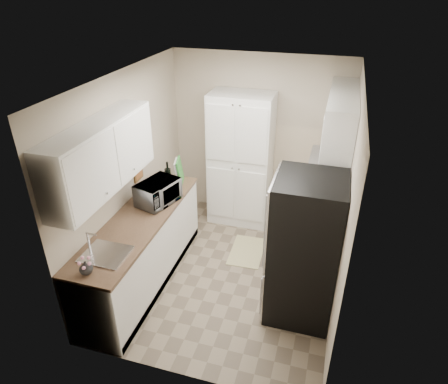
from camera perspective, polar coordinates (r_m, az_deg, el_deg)
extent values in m
plane|color=#7A6B56|center=(5.34, 0.74, -11.29)|extent=(3.20, 3.20, 0.00)
cube|color=#BCAF98|center=(6.04, 4.96, 7.54)|extent=(2.60, 0.04, 2.50)
cube|color=#BCAF98|center=(3.38, -6.66, -11.90)|extent=(2.60, 0.04, 2.50)
cube|color=#BCAF98|center=(5.09, -13.41, 2.54)|extent=(0.04, 3.20, 2.50)
cube|color=#BCAF98|center=(4.50, 16.98, -1.65)|extent=(0.04, 3.20, 2.50)
cube|color=white|center=(4.18, 0.96, 15.85)|extent=(2.60, 3.20, 0.04)
cube|color=white|center=(4.19, -17.09, 4.93)|extent=(0.33, 1.60, 0.70)
cube|color=white|center=(4.99, 16.31, 9.61)|extent=(0.33, 1.55, 0.58)
cube|color=#99999E|center=(4.73, 14.79, 3.88)|extent=(0.45, 0.76, 0.13)
cube|color=#B7B7BC|center=(4.29, -16.54, -8.53)|extent=(0.45, 0.40, 0.02)
cube|color=brown|center=(5.27, -12.16, 2.78)|extent=(0.02, 0.22, 0.22)
cube|color=white|center=(5.92, 2.39, 4.54)|extent=(0.90, 0.55, 2.00)
cube|color=white|center=(5.06, -11.57, -8.24)|extent=(0.60, 2.30, 0.88)
cube|color=brown|center=(4.80, -12.10, -3.86)|extent=(0.63, 2.33, 0.04)
cube|color=white|center=(5.94, 13.19, -2.33)|extent=(0.60, 0.80, 0.88)
cube|color=brown|center=(5.72, 13.70, 1.61)|extent=(0.63, 0.83, 0.04)
cube|color=#B7B7BC|center=(5.26, 12.25, -6.58)|extent=(0.64, 0.76, 0.90)
cube|color=black|center=(5.01, 12.80, -2.24)|extent=(0.66, 0.78, 0.03)
cube|color=black|center=(4.95, 16.25, -1.66)|extent=(0.06, 0.76, 0.22)
cube|color=#D88D8C|center=(5.11, 8.08, -5.95)|extent=(0.01, 0.16, 0.42)
cube|color=#F9EACB|center=(5.30, 8.50, -4.52)|extent=(0.01, 0.16, 0.42)
cube|color=#B7B7BC|center=(4.37, 11.37, -8.16)|extent=(0.70, 0.72, 1.70)
imported|color=silver|center=(4.98, -9.42, -0.05)|extent=(0.49, 0.60, 0.29)
cylinder|color=black|center=(5.33, -8.01, 2.33)|extent=(0.08, 0.08, 0.33)
imported|color=white|center=(4.07, -19.13, -10.17)|extent=(0.16, 0.16, 0.14)
cube|color=green|center=(5.43, -6.30, 3.02)|extent=(0.09, 0.27, 0.34)
cube|color=silver|center=(5.67, 14.87, 2.77)|extent=(0.45, 0.50, 0.23)
cube|color=#C2B97F|center=(5.67, 3.30, -8.45)|extent=(0.47, 0.72, 0.01)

